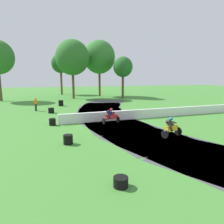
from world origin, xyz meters
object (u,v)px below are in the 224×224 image
track_marshal (36,104)px  tire_stack_mid_b (52,122)px  tire_stack_far (68,139)px  tire_stack_near (61,103)px  tire_stack_mid_a (51,110)px  motorcycle_chase_yellow (172,127)px  motorcycle_lead_red (111,116)px  tire_stack_extra_a (121,182)px

track_marshal → tire_stack_mid_b: bearing=-75.6°
tire_stack_far → tire_stack_near: bearing=90.3°
tire_stack_near → track_marshal: (-3.02, -3.44, 0.42)m
tire_stack_mid_a → track_marshal: size_ratio=0.40×
tire_stack_mid_b → tire_stack_far: 5.50m
tire_stack_near → tire_stack_far: (0.08, -16.88, -0.10)m
motorcycle_chase_yellow → tire_stack_near: 18.56m
motorcycle_lead_red → motorcycle_chase_yellow: motorcycle_chase_yellow is taller
tire_stack_near → motorcycle_chase_yellow: bearing=-66.9°
tire_stack_extra_a → tire_stack_mid_b: bearing=104.0°
tire_stack_mid_a → tire_stack_near: bearing=77.4°
motorcycle_lead_red → tire_stack_mid_a: 8.56m
tire_stack_near → tire_stack_extra_a: bearing=-85.5°
tire_stack_mid_a → tire_stack_mid_b: bearing=-87.7°
tire_stack_mid_b → tire_stack_far: same height
motorcycle_chase_yellow → tire_stack_extra_a: 7.77m
tire_stack_mid_a → track_marshal: bearing=132.8°
motorcycle_lead_red → tire_stack_mid_b: (-5.16, 0.55, -0.34)m
motorcycle_chase_yellow → track_marshal: track_marshal is taller
tire_stack_near → track_marshal: track_marshal is taller
tire_stack_mid_a → tire_stack_mid_b: 6.08m
motorcycle_lead_red → tire_stack_extra_a: motorcycle_lead_red is taller
motorcycle_chase_yellow → track_marshal: (-10.31, 13.63, 0.17)m
tire_stack_mid_b → track_marshal: bearing=104.4°
motorcycle_lead_red → track_marshal: 11.23m
motorcycle_lead_red → tire_stack_far: bearing=-130.3°
track_marshal → tire_stack_far: bearing=-77.0°
motorcycle_chase_yellow → tire_stack_far: size_ratio=2.80×
motorcycle_chase_yellow → tire_stack_mid_a: size_ratio=2.55×
tire_stack_extra_a → tire_stack_far: bearing=106.8°
motorcycle_lead_red → motorcycle_chase_yellow: size_ratio=1.00×
tire_stack_mid_b → track_marshal: track_marshal is taller
motorcycle_lead_red → track_marshal: size_ratio=1.03×
motorcycle_chase_yellow → tire_stack_near: size_ratio=2.10×
motorcycle_lead_red → tire_stack_far: (-4.11, -4.84, -0.34)m
tire_stack_mid_b → tire_stack_mid_a: bearing=92.3°
motorcycle_lead_red → motorcycle_chase_yellow: 5.91m
tire_stack_near → tire_stack_mid_a: size_ratio=1.22×
tire_stack_near → tire_stack_mid_b: tire_stack_near is taller
tire_stack_mid_b → track_marshal: (-2.06, 8.05, 0.52)m
tire_stack_mid_a → tire_stack_far: size_ratio=1.10×
motorcycle_chase_yellow → tire_stack_extra_a: bearing=-135.1°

